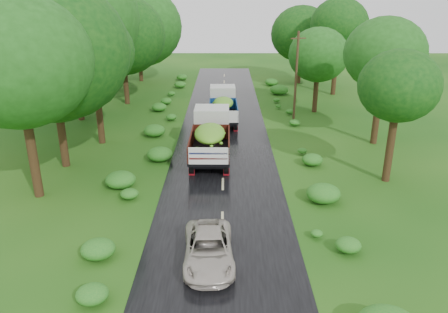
{
  "coord_description": "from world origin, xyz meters",
  "views": [
    {
      "loc": [
        0.13,
        -13.88,
        10.1
      ],
      "look_at": [
        0.07,
        7.84,
        1.7
      ],
      "focal_mm": 35.0,
      "sensor_mm": 36.0,
      "label": 1
    }
  ],
  "objects_px": {
    "truck_near": "(211,134)",
    "truck_far": "(223,104)",
    "car": "(209,249)",
    "utility_pole": "(296,77)"
  },
  "relations": [
    {
      "from": "truck_near",
      "to": "truck_far",
      "type": "relative_size",
      "value": 1.09
    },
    {
      "from": "truck_near",
      "to": "truck_far",
      "type": "bearing_deg",
      "value": 85.27
    },
    {
      "from": "truck_far",
      "to": "car",
      "type": "distance_m",
      "value": 19.42
    },
    {
      "from": "car",
      "to": "utility_pole",
      "type": "bearing_deg",
      "value": 69.48
    },
    {
      "from": "car",
      "to": "utility_pole",
      "type": "height_order",
      "value": "utility_pole"
    },
    {
      "from": "truck_far",
      "to": "truck_near",
      "type": "bearing_deg",
      "value": -96.46
    },
    {
      "from": "truck_near",
      "to": "truck_far",
      "type": "distance_m",
      "value": 8.01
    },
    {
      "from": "truck_far",
      "to": "utility_pole",
      "type": "xyz_separation_m",
      "value": [
        5.69,
        -0.04,
        2.22
      ]
    },
    {
      "from": "truck_near",
      "to": "utility_pole",
      "type": "distance_m",
      "value": 10.42
    },
    {
      "from": "car",
      "to": "utility_pole",
      "type": "relative_size",
      "value": 0.58
    }
  ]
}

